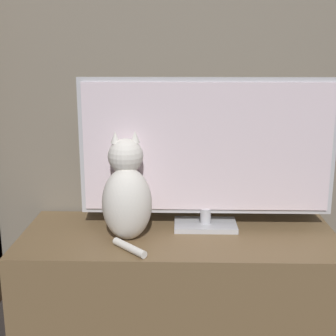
# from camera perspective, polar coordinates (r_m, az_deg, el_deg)

# --- Properties ---
(wall_back) EXTENTS (4.80, 0.05, 2.60)m
(wall_back) POSITION_cam_1_polar(r_m,az_deg,el_deg) (2.05, 1.54, 18.55)
(wall_back) COLOR #756B5B
(wall_back) RESTS_ON ground_plane
(tv_stand) EXTENTS (1.25, 0.52, 0.43)m
(tv_stand) POSITION_cam_1_polar(r_m,az_deg,el_deg) (1.97, 1.34, -13.86)
(tv_stand) COLOR brown
(tv_stand) RESTS_ON ground_plane
(tv) EXTENTS (1.02, 0.15, 0.61)m
(tv) POSITION_cam_1_polar(r_m,az_deg,el_deg) (1.86, 4.79, 2.11)
(tv) COLOR #B7B7BC
(tv) RESTS_ON tv_stand
(cat) EXTENTS (0.22, 0.30, 0.42)m
(cat) POSITION_cam_1_polar(r_m,az_deg,el_deg) (1.79, -5.02, -3.23)
(cat) COLOR silver
(cat) RESTS_ON tv_stand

